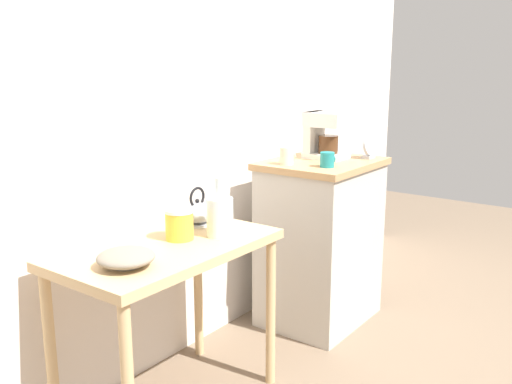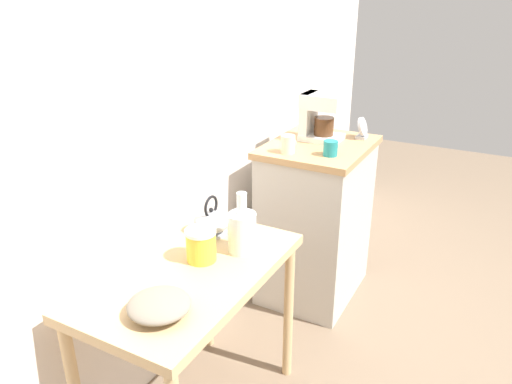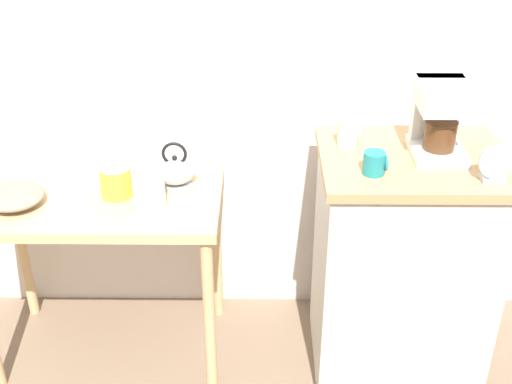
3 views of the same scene
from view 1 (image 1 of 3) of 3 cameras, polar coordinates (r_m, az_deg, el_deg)
name	(u,v)px [view 1 (image 1 of 3)]	position (r m, az deg, el deg)	size (l,w,h in m)	color
ground_plane	(265,358)	(2.99, 0.96, -16.43)	(8.00, 8.00, 0.00)	#7A6651
back_wall	(206,76)	(2.97, -5.05, 11.64)	(4.40, 0.10, 2.80)	silver
wooden_table	(168,268)	(2.36, -8.92, -7.57)	(0.92, 0.53, 0.74)	tan
kitchen_counter	(320,241)	(3.25, 6.50, -4.97)	(0.66, 0.53, 0.94)	#BCB7AD
bowl_stoneware	(126,258)	(2.09, -13.02, -6.47)	(0.21, 0.21, 0.07)	gray
teakettle	(198,213)	(2.57, -5.90, -2.09)	(0.19, 0.15, 0.18)	#B2B5BA
glass_carafe_vase	(220,215)	(2.38, -3.67, -2.36)	(0.11, 0.11, 0.25)	silver
canister_enamel	(179,224)	(2.36, -7.76, -3.23)	(0.12, 0.12, 0.13)	gold
coffee_maker	(324,133)	(3.20, 6.85, 5.93)	(0.18, 0.22, 0.26)	white
mug_small_cream	(287,156)	(2.98, 3.14, 3.67)	(0.08, 0.07, 0.09)	beige
mug_dark_teal	(327,160)	(2.93, 7.24, 3.26)	(0.08, 0.07, 0.08)	teal
table_clock	(368,149)	(3.24, 11.29, 4.30)	(0.11, 0.05, 0.12)	#B2B5BA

